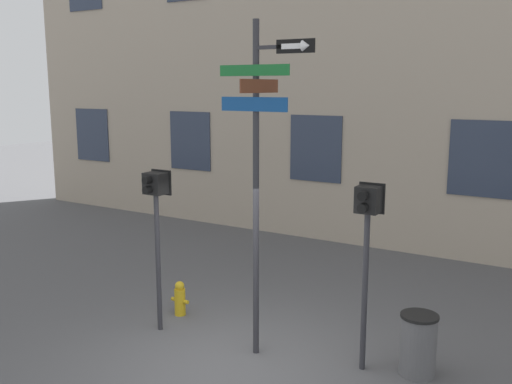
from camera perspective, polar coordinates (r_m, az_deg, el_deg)
name	(u,v)px	position (r m, az deg, el deg)	size (l,w,h in m)	color
ground_plane	(229,369)	(8.41, -2.67, -17.25)	(60.00, 60.00, 0.00)	#515154
street_sign_pole	(259,160)	(7.97, 0.35, 3.24)	(1.44, 0.99, 4.81)	#2D2D33
pedestrian_signal_left	(156,207)	(9.10, -9.96, -1.47)	(0.39, 0.40, 2.63)	#2D2D33
pedestrian_signal_right	(367,227)	(7.82, 11.04, -3.47)	(0.37, 0.40, 2.64)	#2D2D33
fire_hydrant	(180,299)	(10.14, -7.62, -10.53)	(0.35, 0.19, 0.61)	gold
trash_bin	(418,344)	(8.38, 15.90, -14.45)	(0.52, 0.52, 0.87)	#59595B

